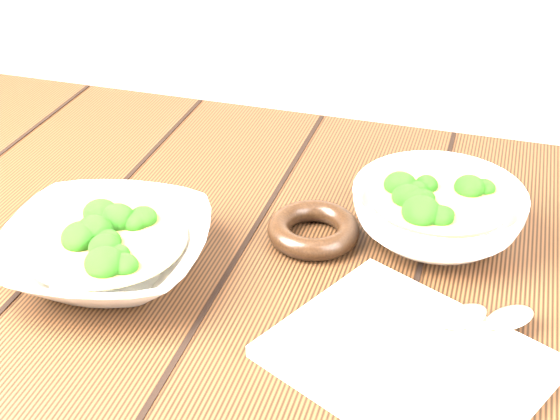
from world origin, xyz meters
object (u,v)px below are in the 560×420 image
at_px(soup_bowl_back, 437,212).
at_px(napkin, 408,358).
at_px(table, 254,346).
at_px(trivet, 314,230).
at_px(soup_bowl_front, 106,250).

distance_m(soup_bowl_back, napkin, 0.22).
bearing_deg(soup_bowl_back, table, -148.25).
distance_m(soup_bowl_back, trivet, 0.14).
bearing_deg(table, trivet, 52.72).
bearing_deg(napkin, table, 176.87).
height_order(soup_bowl_back, napkin, soup_bowl_back).
distance_m(soup_bowl_front, trivet, 0.24).
bearing_deg(soup_bowl_front, napkin, -8.28).
xyz_separation_m(table, napkin, (0.19, -0.11, 0.13)).
distance_m(soup_bowl_front, napkin, 0.34).
distance_m(soup_bowl_front, soup_bowl_back, 0.38).
relative_size(soup_bowl_back, napkin, 1.08).
xyz_separation_m(table, soup_bowl_back, (0.19, 0.12, 0.15)).
relative_size(soup_bowl_back, trivet, 2.36).
height_order(table, napkin, napkin).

